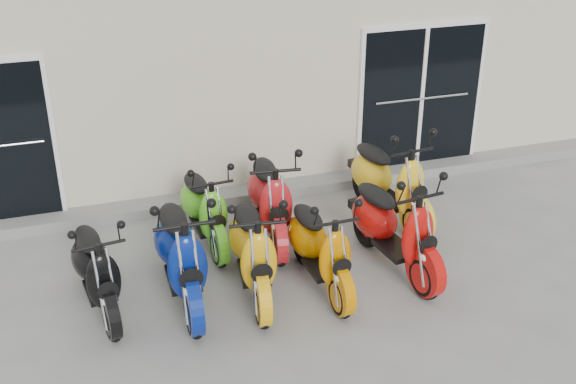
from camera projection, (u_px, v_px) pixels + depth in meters
name	position (u px, v px, depth m)	size (l,w,h in m)	color
ground	(303.00, 268.00, 8.80)	(80.00, 80.00, 0.00)	gray
building	(207.00, 36.00, 12.52)	(14.00, 6.00, 3.20)	beige
front_step	(258.00, 192.00, 10.49)	(14.00, 0.40, 0.15)	gray
door_left	(12.00, 138.00, 9.21)	(1.07, 0.08, 2.22)	black
door_right	(421.00, 94.00, 10.80)	(2.02, 0.08, 2.22)	black
scooter_front_black	(95.00, 260.00, 7.76)	(0.63, 1.72, 1.27)	black
scooter_front_blue	(180.00, 243.00, 7.88)	(0.73, 2.00, 1.48)	navy
scooter_front_orange_a	(253.00, 240.00, 8.03)	(0.69, 1.89, 1.39)	#EDA90E
scooter_front_orange_b	(320.00, 238.00, 8.15)	(0.64, 1.77, 1.31)	#D27A00
scooter_front_red	(395.00, 216.00, 8.47)	(0.71, 1.95, 1.44)	red
scooter_back_green	(204.00, 200.00, 9.05)	(0.62, 1.71, 1.27)	#54C120
scooter_back_red	(270.00, 188.00, 9.14)	(0.71, 1.94, 1.44)	red
scooter_back_yellow	(390.00, 171.00, 9.57)	(0.72, 1.99, 1.47)	yellow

